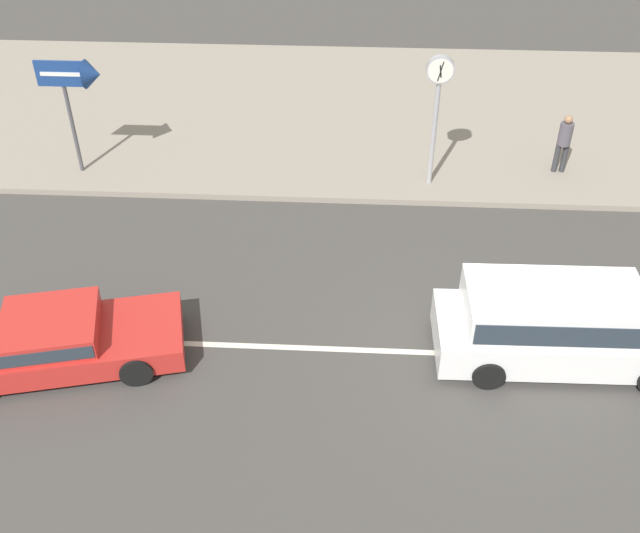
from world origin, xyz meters
TOP-DOWN VIEW (x-y plane):
  - ground_plane at (0.00, 0.00)m, footprint 160.00×160.00m
  - lane_centre_stripe at (0.00, 0.00)m, footprint 50.40×0.14m
  - kerb_strip at (0.00, 10.20)m, footprint 68.00×10.00m
  - sedan_red_1 at (-8.34, -0.59)m, footprint 4.98×2.79m
  - minivan_white_2 at (0.95, 0.04)m, footprint 4.87×1.93m
  - street_clock at (-1.00, 6.08)m, footprint 0.66×0.22m
  - arrow_signboard at (-9.44, 6.18)m, footprint 1.57×0.70m
  - pedestrian_near_clock at (2.38, 6.83)m, footprint 0.34×0.34m

SIDE VIEW (x-z plane):
  - ground_plane at x=0.00m, z-range 0.00..0.00m
  - lane_centre_stripe at x=0.00m, z-range 0.00..0.01m
  - kerb_strip at x=0.00m, z-range 0.00..0.15m
  - sedan_red_1 at x=-8.34m, z-range 0.00..1.07m
  - minivan_white_2 at x=0.95m, z-range 0.06..1.63m
  - pedestrian_near_clock at x=2.38m, z-range 0.28..1.85m
  - street_clock at x=-1.00m, z-range 0.98..4.33m
  - arrow_signboard at x=-9.44m, z-range 1.17..4.19m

